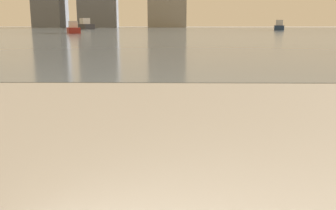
{
  "coord_description": "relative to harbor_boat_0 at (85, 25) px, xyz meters",
  "views": [
    {
      "loc": [
        -0.04,
        0.18,
        1.07
      ],
      "look_at": [
        -0.07,
        2.58,
        0.55
      ],
      "focal_mm": 40.0,
      "sensor_mm": 36.0,
      "label": 1
    }
  ],
  "objects": [
    {
      "name": "harbor_boat_1",
      "position": [
        35.51,
        -11.02,
        -0.15
      ],
      "size": [
        2.69,
        4.82,
        1.71
      ],
      "color": "navy",
      "rests_on": "harbor_water"
    },
    {
      "name": "harbor_water",
      "position": [
        17.78,
        -13.97,
        -0.76
      ],
      "size": [
        180.0,
        110.0,
        0.01
      ],
      "color": "slate",
      "rests_on": "ground_plane"
    },
    {
      "name": "harbor_boat_0",
      "position": [
        0.0,
        0.0,
        0.0
      ],
      "size": [
        4.78,
        5.88,
        2.15
      ],
      "color": "#2D2D33",
      "rests_on": "harbor_water"
    },
    {
      "name": "harbor_boat_3",
      "position": [
        6.35,
        -32.84,
        -0.27
      ],
      "size": [
        2.41,
        3.86,
        1.37
      ],
      "color": "maroon",
      "rests_on": "harbor_water"
    }
  ]
}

